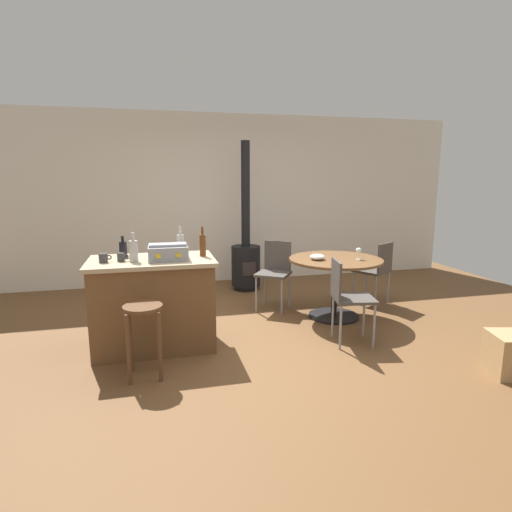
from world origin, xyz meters
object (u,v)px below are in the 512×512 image
object	(u,v)px
folding_chair_left	(275,269)
serving_bowl	(317,257)
kitchen_island	(154,303)
bottle_3	(203,245)
toolbox	(168,252)
bottle_2	(123,249)
folding_chair_near	(347,294)
dining_table	(335,272)
cup_0	(121,257)
wine_glass	(359,251)
bottle_1	(133,251)
cup_1	(104,258)
wooden_stool	(144,325)
folding_chair_far	(376,268)
wood_stove	(246,255)
bottle_0	(180,244)

from	to	relation	value
folding_chair_left	serving_bowl	xyz separation A→B (m)	(0.37, -0.52, 0.24)
kitchen_island	bottle_3	distance (m)	0.76
toolbox	bottle_2	xyz separation A→B (m)	(-0.43, 0.27, 0.01)
folding_chair_near	bottle_3	xyz separation A→B (m)	(-1.42, 0.40, 0.50)
bottle_2	serving_bowl	distance (m)	2.21
bottle_2	dining_table	bearing A→B (deg)	5.53
cup_0	kitchen_island	bearing A→B (deg)	10.35
wine_glass	bottle_1	bearing A→B (deg)	-171.19
bottle_2	cup_1	world-z (taller)	bottle_2
kitchen_island	serving_bowl	distance (m)	1.98
wooden_stool	cup_1	xyz separation A→B (m)	(-0.35, 0.58, 0.49)
wooden_stool	toolbox	xyz separation A→B (m)	(0.25, 0.56, 0.52)
folding_chair_far	bottle_3	world-z (taller)	bottle_3
wood_stove	toolbox	xyz separation A→B (m)	(-1.22, -2.04, 0.45)
kitchen_island	wine_glass	xyz separation A→B (m)	(2.39, 0.29, 0.38)
kitchen_island	serving_bowl	bearing A→B (deg)	11.65
bottle_1	cup_1	world-z (taller)	bottle_1
dining_table	serving_bowl	size ratio (longest dim) A/B	6.24
folding_chair_near	serving_bowl	distance (m)	0.81
bottle_1	bottle_2	distance (m)	0.30
wooden_stool	wine_glass	distance (m)	2.68
folding_chair_far	serving_bowl	size ratio (longest dim) A/B	4.72
bottle_0	dining_table	bearing A→B (deg)	8.72
folding_chair_far	bottle_2	world-z (taller)	bottle_2
cup_0	folding_chair_near	bearing A→B (deg)	-8.45
folding_chair_near	folding_chair_left	bearing A→B (deg)	106.76
bottle_1	cup_0	xyz separation A→B (m)	(-0.12, 0.05, -0.07)
folding_chair_near	bottle_3	bearing A→B (deg)	164.15
bottle_0	serving_bowl	size ratio (longest dim) A/B	1.65
kitchen_island	bottle_2	bearing A→B (deg)	147.02
kitchen_island	wooden_stool	bearing A→B (deg)	-97.58
cup_0	wine_glass	world-z (taller)	cup_0
wine_glass	toolbox	bearing A→B (deg)	-170.18
folding_chair_near	bottle_2	distance (m)	2.32
folding_chair_left	bottle_1	distance (m)	2.04
dining_table	folding_chair_near	xyz separation A→B (m)	(-0.23, -0.79, -0.04)
bottle_3	toolbox	bearing A→B (deg)	-161.67
bottle_0	cup_1	xyz separation A→B (m)	(-0.73, -0.20, -0.07)
kitchen_island	cup_0	xyz separation A→B (m)	(-0.28, -0.05, 0.49)
toolbox	cup_0	xyz separation A→B (m)	(-0.44, 0.04, -0.04)
cup_0	bottle_0	bearing A→B (deg)	17.35
cup_0	serving_bowl	distance (m)	2.24
bottle_1	cup_1	bearing A→B (deg)	173.51
folding_chair_left	bottle_1	world-z (taller)	bottle_1
dining_table	bottle_3	bearing A→B (deg)	-166.68
kitchen_island	serving_bowl	xyz separation A→B (m)	(1.91, 0.39, 0.31)
kitchen_island	bottle_0	world-z (taller)	bottle_0
toolbox	wine_glass	xyz separation A→B (m)	(2.23, 0.39, -0.15)
cup_1	bottle_2	bearing A→B (deg)	56.66
cup_0	toolbox	bearing A→B (deg)	-5.37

